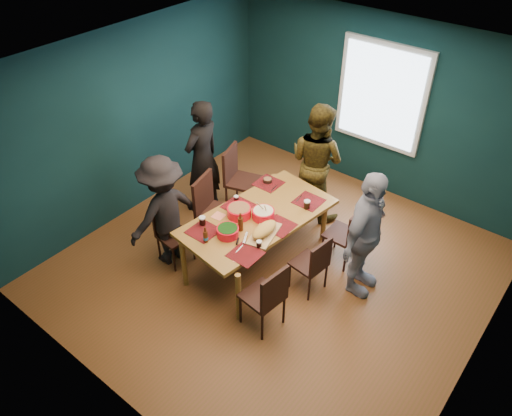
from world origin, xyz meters
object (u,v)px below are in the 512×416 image
Objects in this scene: chair_left_far at (237,174)px; chair_right_mid at (314,262)px; dining_table at (258,220)px; bowl_dumpling at (263,214)px; person_far_left at (202,158)px; bowl_herbs at (228,231)px; chair_right_near at (268,295)px; person_near_left at (164,211)px; chair_left_mid at (211,206)px; person_back at (317,161)px; chair_right_far at (348,232)px; cutting_board at (264,231)px; chair_left_near at (170,228)px; person_right at (365,235)px; bowl_salad at (239,211)px.

chair_left_far is 1.99m from chair_right_mid.
dining_table is 0.15m from bowl_dumpling.
person_far_left is at bearing -156.58° from chair_left_far.
dining_table is 0.54m from bowl_herbs.
person_near_left is at bearing -176.98° from chair_right_near.
bowl_herbs is at bearing 167.74° from chair_right_near.
chair_right_near is 0.52× the size of person_far_left.
dining_table is 0.74m from chair_left_mid.
person_back is (0.94, 0.64, 0.28)m from chair_left_far.
person_back is at bearing 144.21° from chair_right_far.
chair_right_near is 0.59× the size of person_near_left.
chair_right_far is at bearing 95.65° from person_far_left.
bowl_dumpling is at bearing 115.62° from cutting_board.
bowl_dumpling is 0.43× the size of cutting_board.
chair_left_mid is 0.62m from chair_left_near.
person_right is (2.25, -0.35, 0.26)m from chair_left_far.
chair_right_near is at bearing 0.88° from chair_left_near.
person_right is at bearing 20.34° from bowl_salad.
person_near_left is 2.39× the size of cutting_board.
bowl_salad is at bearing 106.64° from person_right.
chair_right_near is (0.78, -0.81, -0.15)m from dining_table.
chair_left_far is 1.30m from bowl_dumpling.
chair_left_mid is at bearing -166.27° from dining_table.
chair_left_mid reaches higher than dining_table.
dining_table is 1.13m from chair_right_near.
person_back is 6.51× the size of bowl_herbs.
chair_right_near is 1.77m from person_near_left.
chair_left_near is at bearing 19.78° from person_far_left.
person_near_left is 1.25m from bowl_dumpling.
person_right reaches higher than cutting_board.
bowl_herbs is at bearing -69.46° from bowl_salad.
person_near_left is (-1.89, -1.38, 0.26)m from chair_right_far.
chair_right_near is 3.25× the size of bowl_dumpling.
cutting_board is (-0.99, -0.64, -0.03)m from person_right.
bowl_herbs is (1.30, -0.95, -0.06)m from person_far_left.
chair_left_mid reaches higher than bowl_dumpling.
bowl_dumpling is (1.42, -0.42, -0.06)m from person_far_left.
person_right is at bearing 25.11° from dining_table.
chair_left_far is 1.59m from bowl_herbs.
chair_right_mid is at bearing -94.80° from chair_right_far.
person_right is at bearing -40.56° from chair_right_far.
bowl_dumpling is 0.54m from bowl_herbs.
bowl_salad is (-1.46, -0.54, -0.02)m from person_right.
chair_left_far reaches higher than bowl_herbs.
person_near_left is at bearing -146.23° from bowl_dumpling.
chair_right_mid is at bearing -10.78° from chair_left_mid.
person_far_left is at bearing 153.78° from bowl_salad.
chair_right_near is 0.81m from cutting_board.
chair_right_near is at bearing -39.05° from chair_left_mid.
dining_table is 2.57× the size of chair_right_mid.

